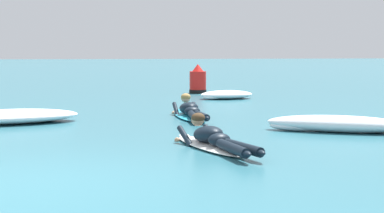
{
  "coord_description": "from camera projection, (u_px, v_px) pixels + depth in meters",
  "views": [
    {
      "loc": [
        0.95,
        -7.24,
        1.54
      ],
      "look_at": [
        2.38,
        4.42,
        0.43
      ],
      "focal_mm": 60.2,
      "sensor_mm": 36.0,
      "label": 1
    }
  ],
  "objects": [
    {
      "name": "ground_plane",
      "position": [
        78.0,
        104.0,
        17.07
      ],
      "size": [
        120.0,
        120.0,
        0.0
      ],
      "primitive_type": "plane",
      "color": "#2D6B7A"
    },
    {
      "name": "surfer_near",
      "position": [
        213.0,
        140.0,
        9.64
      ],
      "size": [
        1.08,
        2.68,
        0.53
      ],
      "color": "white",
      "rests_on": "ground"
    },
    {
      "name": "surfer_far",
      "position": [
        190.0,
        112.0,
        13.79
      ],
      "size": [
        0.69,
        2.71,
        0.54
      ],
      "color": "#2DB2D1",
      "rests_on": "ground"
    },
    {
      "name": "whitewater_front",
      "position": [
        338.0,
        124.0,
        11.54
      ],
      "size": [
        2.62,
        1.67,
        0.3
      ],
      "color": "white",
      "rests_on": "ground"
    },
    {
      "name": "whitewater_mid_left",
      "position": [
        226.0,
        95.0,
        18.81
      ],
      "size": [
        1.73,
        1.24,
        0.25
      ],
      "color": "white",
      "rests_on": "ground"
    },
    {
      "name": "whitewater_mid_right",
      "position": [
        8.0,
        117.0,
        12.83
      ],
      "size": [
        3.01,
        1.89,
        0.28
      ],
      "color": "white",
      "rests_on": "ground"
    },
    {
      "name": "channel_marker_buoy",
      "position": [
        198.0,
        82.0,
        21.05
      ],
      "size": [
        0.57,
        0.57,
        0.96
      ],
      "color": "red",
      "rests_on": "ground"
    }
  ]
}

